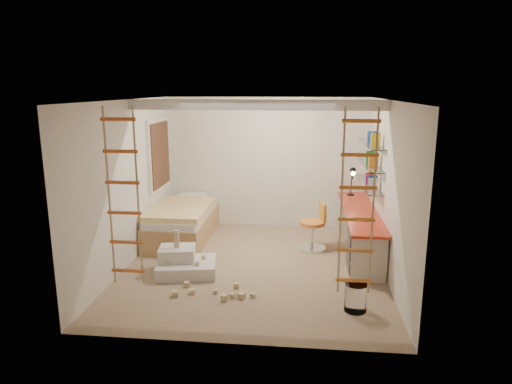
# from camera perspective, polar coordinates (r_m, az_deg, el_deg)

# --- Properties ---
(floor) EXTENTS (4.50, 4.50, 0.00)m
(floor) POSITION_cam_1_polar(r_m,az_deg,el_deg) (7.34, -0.25, -9.31)
(floor) COLOR #947E60
(floor) RESTS_ON ground
(ceiling_beam) EXTENTS (4.00, 0.18, 0.16)m
(ceiling_beam) POSITION_cam_1_polar(r_m,az_deg,el_deg) (7.10, 0.00, 10.84)
(ceiling_beam) COLOR white
(ceiling_beam) RESTS_ON ceiling
(window_frame) EXTENTS (0.06, 1.15, 1.35)m
(window_frame) POSITION_cam_1_polar(r_m,az_deg,el_deg) (8.78, -12.10, 4.59)
(window_frame) COLOR white
(window_frame) RESTS_ON wall_left
(window_blind) EXTENTS (0.02, 1.00, 1.20)m
(window_blind) POSITION_cam_1_polar(r_m,az_deg,el_deg) (8.76, -11.85, 4.59)
(window_blind) COLOR #4C2D1E
(window_blind) RESTS_ON window_frame
(rope_ladder_left) EXTENTS (0.41, 0.04, 2.13)m
(rope_ladder_left) POSITION_cam_1_polar(r_m,az_deg,el_deg) (5.57, -16.23, -0.70)
(rope_ladder_left) COLOR orange
(rope_ladder_left) RESTS_ON ceiling
(rope_ladder_right) EXTENTS (0.41, 0.04, 2.13)m
(rope_ladder_right) POSITION_cam_1_polar(r_m,az_deg,el_deg) (5.20, 12.54, -1.45)
(rope_ladder_right) COLOR orange
(rope_ladder_right) RESTS_ON ceiling
(waste_bin) EXTENTS (0.29, 0.29, 0.36)m
(waste_bin) POSITION_cam_1_polar(r_m,az_deg,el_deg) (6.07, 12.35, -12.75)
(waste_bin) COLOR white
(waste_bin) RESTS_ON floor
(desk) EXTENTS (0.56, 2.80, 0.75)m
(desk) POSITION_cam_1_polar(r_m,az_deg,el_deg) (8.04, 12.74, -4.58)
(desk) COLOR red
(desk) RESTS_ON floor
(shelves) EXTENTS (0.25, 1.80, 0.71)m
(shelves) POSITION_cam_1_polar(r_m,az_deg,el_deg) (8.07, 13.99, 3.42)
(shelves) COLOR white
(shelves) RESTS_ON wall_right
(bed) EXTENTS (1.02, 2.00, 0.69)m
(bed) POSITION_cam_1_polar(r_m,az_deg,el_deg) (8.64, -9.18, -3.71)
(bed) COLOR #AD7F51
(bed) RESTS_ON floor
(task_lamp) EXTENTS (0.14, 0.36, 0.57)m
(task_lamp) POSITION_cam_1_polar(r_m,az_deg,el_deg) (8.78, 11.97, 1.87)
(task_lamp) COLOR black
(task_lamp) RESTS_ON desk
(swivel_chair) EXTENTS (0.61, 0.61, 0.84)m
(swivel_chair) POSITION_cam_1_polar(r_m,az_deg,el_deg) (8.03, 7.19, -5.07)
(swivel_chair) COLOR orange
(swivel_chair) RESTS_ON floor
(play_platform) EXTENTS (0.98, 0.82, 0.39)m
(play_platform) POSITION_cam_1_polar(r_m,az_deg,el_deg) (7.14, -8.99, -8.80)
(play_platform) COLOR silver
(play_platform) RESTS_ON floor
(toy_blocks) EXTENTS (1.40, 1.03, 0.66)m
(toy_blocks) POSITION_cam_1_polar(r_m,az_deg,el_deg) (6.66, -6.71, -10.12)
(toy_blocks) COLOR #CCB284
(toy_blocks) RESTS_ON floor
(books) EXTENTS (0.14, 0.52, 0.92)m
(books) POSITION_cam_1_polar(r_m,az_deg,el_deg) (8.05, 14.04, 4.34)
(books) COLOR white
(books) RESTS_ON shelves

